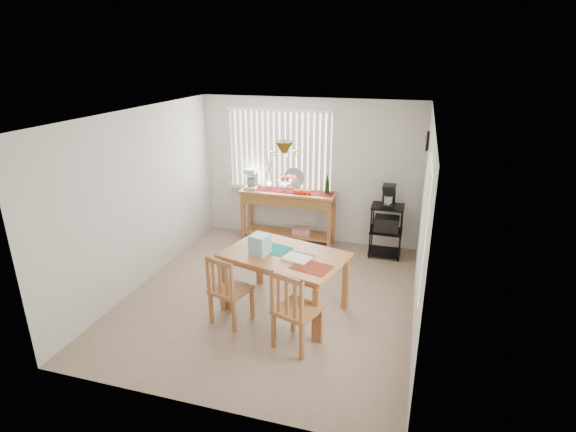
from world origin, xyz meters
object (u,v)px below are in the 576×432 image
(cart_items, at_px, (389,196))
(chair_right, at_px, (295,310))
(sideboard, at_px, (289,204))
(wire_cart, at_px, (386,226))
(dining_table, at_px, (284,260))
(chair_left, at_px, (229,290))

(cart_items, relative_size, chair_right, 0.37)
(sideboard, height_order, chair_right, chair_right)
(chair_right, bearing_deg, sideboard, 107.60)
(cart_items, distance_m, chair_right, 3.09)
(wire_cart, relative_size, cart_items, 2.43)
(cart_items, distance_m, dining_table, 2.47)
(sideboard, bearing_deg, chair_right, -72.40)
(dining_table, bearing_deg, chair_left, -139.24)
(dining_table, distance_m, chair_left, 0.83)
(sideboard, bearing_deg, cart_items, -3.62)
(chair_left, bearing_deg, cart_items, 56.47)
(dining_table, xyz_separation_m, chair_right, (0.36, -0.78, -0.23))
(wire_cart, distance_m, chair_right, 3.03)
(dining_table, height_order, chair_left, chair_left)
(dining_table, bearing_deg, sideboard, 104.90)
(sideboard, xyz_separation_m, chair_left, (0.01, -2.77, -0.26))
(sideboard, relative_size, chair_right, 1.69)
(wire_cart, distance_m, chair_left, 3.18)
(wire_cart, height_order, chair_right, chair_right)
(cart_items, distance_m, chair_left, 3.25)
(cart_items, bearing_deg, wire_cart, -90.00)
(chair_left, bearing_deg, wire_cart, 56.38)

